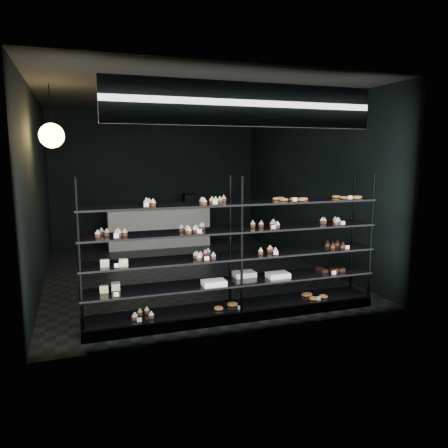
% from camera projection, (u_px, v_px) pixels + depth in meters
% --- Properties ---
extents(room, '(5.01, 6.01, 3.20)m').
position_uv_depth(room, '(186.00, 187.00, 7.94)').
color(room, black).
rests_on(room, ground).
extents(display_shelf, '(4.00, 0.50, 1.91)m').
position_uv_depth(display_shelf, '(234.00, 272.00, 5.81)').
color(display_shelf, black).
rests_on(display_shelf, room).
extents(signage, '(3.30, 0.05, 0.50)m').
position_uv_depth(signage, '(246.00, 104.00, 5.03)').
color(signage, '#0B123B').
rests_on(signage, room).
extents(pendant_lamp, '(0.35, 0.35, 0.91)m').
position_uv_depth(pendant_lamp, '(52.00, 136.00, 6.32)').
color(pendant_lamp, black).
rests_on(pendant_lamp, room).
extents(service_counter, '(2.47, 0.65, 1.23)m').
position_uv_depth(service_counter, '(159.00, 226.00, 10.43)').
color(service_counter, silver).
rests_on(service_counter, room).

